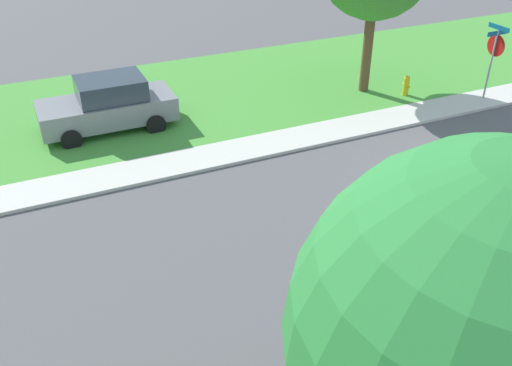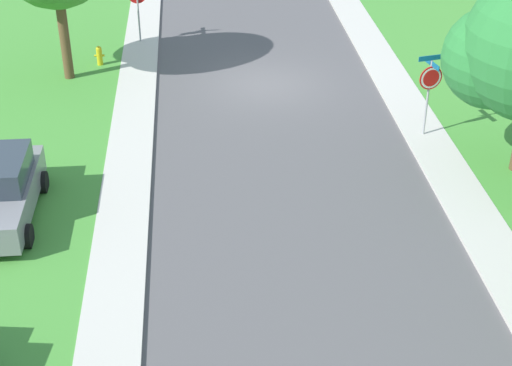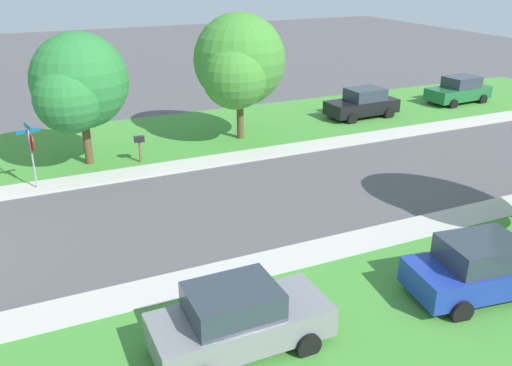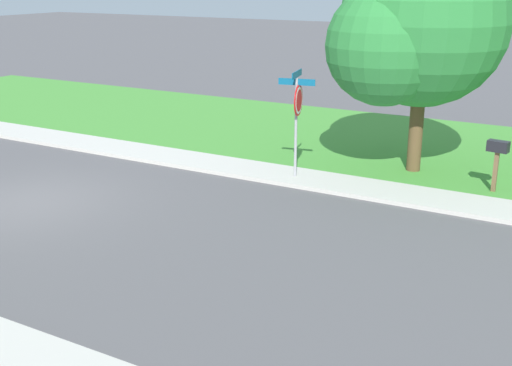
{
  "view_description": "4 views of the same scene",
  "coord_description": "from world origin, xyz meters",
  "px_view_note": "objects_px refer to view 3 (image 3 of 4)",
  "views": [
    {
      "loc": [
        -9.48,
        10.82,
        8.23
      ],
      "look_at": [
        0.73,
        6.24,
        1.4
      ],
      "focal_mm": 39.67,
      "sensor_mm": 36.0,
      "label": 1
    },
    {
      "loc": [
        2.68,
        26.18,
        11.46
      ],
      "look_at": [
        1.19,
        9.35,
        1.4
      ],
      "focal_mm": 54.5,
      "sensor_mm": 36.0,
      "label": 2
    },
    {
      "loc": [
        17.76,
        4.19,
        8.77
      ],
      "look_at": [
        1.54,
        11.62,
        1.4
      ],
      "focal_mm": 38.14,
      "sensor_mm": 36.0,
      "label": 3
    },
    {
      "loc": [
        9.69,
        11.56,
        4.97
      ],
      "look_at": [
        -0.08,
        6.01,
        1.4
      ],
      "focal_mm": 45.92,
      "sensor_mm": 36.0,
      "label": 4
    }
  ],
  "objects_px": {
    "tree_corner_large": "(77,85)",
    "tree_sidewalk_near": "(238,64)",
    "stop_sign_far_corner": "(31,146)",
    "car_green_behind_trees": "(459,90)",
    "car_blue_kerbside_mid": "(483,268)",
    "car_grey_across_road": "(239,319)",
    "car_black_driveway_right": "(363,104)",
    "mailbox": "(139,143)"
  },
  "relations": [
    {
      "from": "stop_sign_far_corner",
      "to": "car_green_behind_trees",
      "type": "distance_m",
      "value": 26.4
    },
    {
      "from": "car_blue_kerbside_mid",
      "to": "stop_sign_far_corner",
      "type": "bearing_deg",
      "value": -141.0
    },
    {
      "from": "tree_corner_large",
      "to": "mailbox",
      "type": "relative_size",
      "value": 4.57
    },
    {
      "from": "car_black_driveway_right",
      "to": "mailbox",
      "type": "distance_m",
      "value": 13.99
    },
    {
      "from": "stop_sign_far_corner",
      "to": "tree_sidewalk_near",
      "type": "relative_size",
      "value": 0.43
    },
    {
      "from": "car_green_behind_trees",
      "to": "stop_sign_far_corner",
      "type": "bearing_deg",
      "value": -81.66
    },
    {
      "from": "car_blue_kerbside_mid",
      "to": "mailbox",
      "type": "relative_size",
      "value": 3.44
    },
    {
      "from": "car_grey_across_road",
      "to": "car_blue_kerbside_mid",
      "type": "height_order",
      "value": "same"
    },
    {
      "from": "car_green_behind_trees",
      "to": "mailbox",
      "type": "relative_size",
      "value": 3.37
    },
    {
      "from": "stop_sign_far_corner",
      "to": "mailbox",
      "type": "xyz_separation_m",
      "value": [
        -1.3,
        4.58,
        -0.88
      ]
    },
    {
      "from": "car_grey_across_road",
      "to": "tree_corner_large",
      "type": "distance_m",
      "value": 14.73
    },
    {
      "from": "car_black_driveway_right",
      "to": "tree_sidewalk_near",
      "type": "height_order",
      "value": "tree_sidewalk_near"
    },
    {
      "from": "car_grey_across_road",
      "to": "mailbox",
      "type": "xyz_separation_m",
      "value": [
        -13.81,
        0.92,
        0.14
      ]
    },
    {
      "from": "stop_sign_far_corner",
      "to": "car_green_behind_trees",
      "type": "bearing_deg",
      "value": 98.34
    },
    {
      "from": "car_black_driveway_right",
      "to": "mailbox",
      "type": "bearing_deg",
      "value": -80.79
    },
    {
      "from": "car_blue_kerbside_mid",
      "to": "car_grey_across_road",
      "type": "bearing_deg",
      "value": -95.62
    },
    {
      "from": "car_green_behind_trees",
      "to": "car_blue_kerbside_mid",
      "type": "height_order",
      "value": "same"
    },
    {
      "from": "stop_sign_far_corner",
      "to": "mailbox",
      "type": "relative_size",
      "value": 2.11
    },
    {
      "from": "stop_sign_far_corner",
      "to": "car_black_driveway_right",
      "type": "xyz_separation_m",
      "value": [
        -3.54,
        18.38,
        -1.01
      ]
    },
    {
      "from": "tree_corner_large",
      "to": "mailbox",
      "type": "bearing_deg",
      "value": 76.51
    },
    {
      "from": "tree_corner_large",
      "to": "tree_sidewalk_near",
      "type": "bearing_deg",
      "value": 94.57
    },
    {
      "from": "car_green_behind_trees",
      "to": "tree_corner_large",
      "type": "distance_m",
      "value": 24.11
    },
    {
      "from": "car_blue_kerbside_mid",
      "to": "tree_corner_large",
      "type": "distance_m",
      "value": 17.52
    },
    {
      "from": "tree_corner_large",
      "to": "tree_sidewalk_near",
      "type": "distance_m",
      "value": 7.81
    },
    {
      "from": "car_black_driveway_right",
      "to": "tree_corner_large",
      "type": "distance_m",
      "value": 16.48
    },
    {
      "from": "car_green_behind_trees",
      "to": "tree_corner_large",
      "type": "relative_size",
      "value": 0.74
    },
    {
      "from": "car_black_driveway_right",
      "to": "car_grey_across_road",
      "type": "xyz_separation_m",
      "value": [
        16.05,
        -14.73,
        0.0
      ]
    },
    {
      "from": "car_grey_across_road",
      "to": "car_blue_kerbside_mid",
      "type": "xyz_separation_m",
      "value": [
        0.69,
        7.04,
        0.0
      ]
    },
    {
      "from": "tree_corner_large",
      "to": "tree_sidewalk_near",
      "type": "height_order",
      "value": "tree_sidewalk_near"
    },
    {
      "from": "car_green_behind_trees",
      "to": "tree_sidewalk_near",
      "type": "distance_m",
      "value": 16.43
    },
    {
      "from": "car_grey_across_road",
      "to": "tree_corner_large",
      "type": "bearing_deg",
      "value": -174.37
    },
    {
      "from": "stop_sign_far_corner",
      "to": "tree_sidewalk_near",
      "type": "distance_m",
      "value": 10.53
    },
    {
      "from": "car_black_driveway_right",
      "to": "tree_corner_large",
      "type": "height_order",
      "value": "tree_corner_large"
    },
    {
      "from": "stop_sign_far_corner",
      "to": "tree_corner_large",
      "type": "xyz_separation_m",
      "value": [
        -1.86,
        2.24,
        1.86
      ]
    },
    {
      "from": "car_blue_kerbside_mid",
      "to": "tree_sidewalk_near",
      "type": "xyz_separation_m",
      "value": [
        -15.69,
        -0.68,
        3.11
      ]
    },
    {
      "from": "car_green_behind_trees",
      "to": "mailbox",
      "type": "bearing_deg",
      "value": -83.29
    },
    {
      "from": "stop_sign_far_corner",
      "to": "car_blue_kerbside_mid",
      "type": "xyz_separation_m",
      "value": [
        13.21,
        10.7,
        -1.01
      ]
    },
    {
      "from": "stop_sign_far_corner",
      "to": "tree_sidewalk_near",
      "type": "height_order",
      "value": "tree_sidewalk_near"
    },
    {
      "from": "car_green_behind_trees",
      "to": "mailbox",
      "type": "distance_m",
      "value": 21.67
    },
    {
      "from": "stop_sign_far_corner",
      "to": "car_blue_kerbside_mid",
      "type": "relative_size",
      "value": 0.61
    },
    {
      "from": "stop_sign_far_corner",
      "to": "car_black_driveway_right",
      "type": "height_order",
      "value": "stop_sign_far_corner"
    },
    {
      "from": "car_black_driveway_right",
      "to": "tree_sidewalk_near",
      "type": "distance_m",
      "value": 8.98
    }
  ]
}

